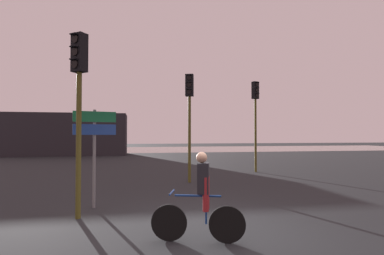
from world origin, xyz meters
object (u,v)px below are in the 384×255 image
(distant_building, at_px, (67,134))
(traffic_light_near_left, at_px, (79,89))
(traffic_light_far_right, at_px, (255,109))
(direction_sign_post, at_px, (95,140))
(traffic_light_center, at_px, (189,107))
(cyclist, at_px, (201,196))

(distant_building, distance_m, traffic_light_near_left, 23.53)
(traffic_light_far_right, bearing_deg, direction_sign_post, 22.08)
(traffic_light_near_left, xyz_separation_m, traffic_light_center, (3.44, 4.72, 0.08))
(traffic_light_center, distance_m, cyclist, 7.15)
(distant_building, relative_size, cyclist, 6.75)
(traffic_light_center, xyz_separation_m, direction_sign_post, (-3.21, -3.75, -1.27))
(traffic_light_far_right, height_order, traffic_light_near_left, traffic_light_far_right)
(traffic_light_near_left, bearing_deg, cyclist, 178.71)
(traffic_light_near_left, distance_m, traffic_light_center, 5.84)
(distant_building, bearing_deg, cyclist, -72.66)
(distant_building, height_order, direction_sign_post, distant_building)
(traffic_light_far_right, distance_m, traffic_light_center, 4.82)
(traffic_light_near_left, distance_m, direction_sign_post, 1.56)
(traffic_light_center, bearing_deg, traffic_light_far_right, -127.57)
(traffic_light_center, xyz_separation_m, cyclist, (-0.95, -6.72, -2.25))
(distant_building, xyz_separation_m, direction_sign_post, (5.52, -21.94, -0.17))
(traffic_light_near_left, bearing_deg, traffic_light_center, -88.46)
(traffic_light_near_left, distance_m, cyclist, 3.86)
(traffic_light_center, bearing_deg, direction_sign_post, 67.52)
(distant_building, distance_m, direction_sign_post, 22.62)
(traffic_light_far_right, height_order, cyclist, traffic_light_far_right)
(distant_building, bearing_deg, traffic_light_near_left, -76.98)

